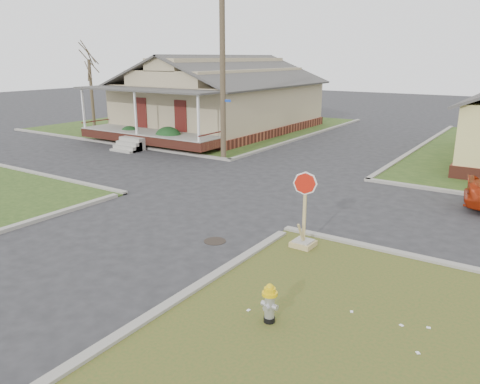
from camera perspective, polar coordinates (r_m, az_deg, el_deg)
The scene contains 11 objects.
ground at distance 15.26m, azimuth -8.62°, elevation -3.64°, with size 120.00×120.00×0.00m, color #252527.
verge_far_left at distance 36.87m, azimuth -4.97°, elevation 8.16°, with size 19.00×19.00×0.05m, color #284217.
curbs at distance 19.07m, azimuth 1.45°, elevation 0.58°, with size 80.00×40.00×0.12m, color gray, non-canonical shape.
manhole at distance 13.59m, azimuth -3.08°, elevation -5.99°, with size 0.64×0.64×0.01m, color black.
corner_house at distance 33.77m, azimuth -2.41°, elevation 11.32°, with size 10.10×15.50×5.30m.
utility_pole at distance 23.95m, azimuth -2.14°, elevation 15.05°, with size 1.80×0.28×9.00m.
tree_far_left at distance 35.86m, azimuth -17.62°, elevation 11.24°, with size 0.22×0.22×4.90m, color #403325.
fire_hydrant at distance 9.45m, azimuth 3.63°, elevation -13.13°, with size 0.31×0.31×0.83m.
stop_sign at distance 13.05m, azimuth 7.77°, elevation -4.69°, with size 0.61×0.59×2.15m.
hedge_left at distance 29.66m, azimuth -13.29°, elevation 6.91°, with size 1.36×1.11×1.04m, color #153A1B.
hedge_right at distance 27.32m, azimuth -8.73°, elevation 6.54°, with size 1.55×1.27×1.19m, color #153A1B.
Camera 1 is at (9.75, -10.57, 5.13)m, focal length 35.00 mm.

